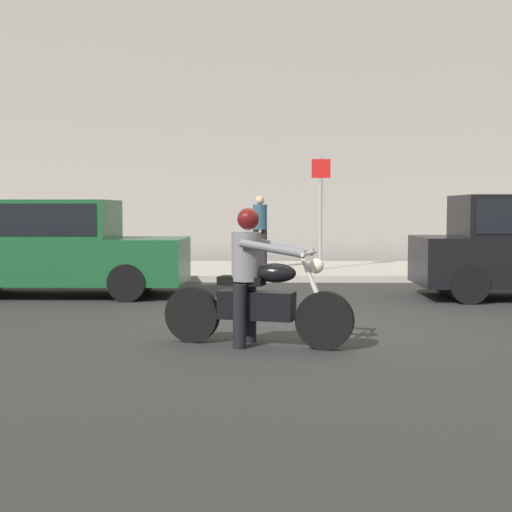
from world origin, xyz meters
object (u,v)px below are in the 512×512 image
Objects in this scene: motorcycle_with_rider_gray at (256,290)px; parked_sedan_forest_green at (50,247)px; pedestrian_bystander at (260,226)px; street_sign_post at (321,202)px.

motorcycle_with_rider_gray is 0.47× the size of parked_sedan_forest_green.
motorcycle_with_rider_gray is at bearing -89.42° from pedestrian_bystander.
parked_sedan_forest_green is (-3.80, 4.63, 0.24)m from motorcycle_with_rider_gray.
street_sign_post reaches higher than pedestrian_bystander.
parked_sedan_forest_green is 6.61m from street_sign_post.
motorcycle_with_rider_gray is at bearing -50.63° from parked_sedan_forest_green.
street_sign_post is 1.57m from pedestrian_bystander.
street_sign_post is (1.34, 8.70, 1.08)m from motorcycle_with_rider_gray.
street_sign_post reaches higher than motorcycle_with_rider_gray.
pedestrian_bystander is at bearing 49.72° from parked_sedan_forest_green.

